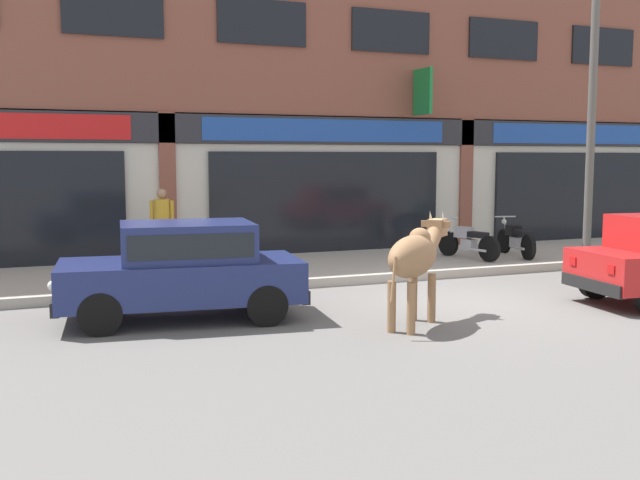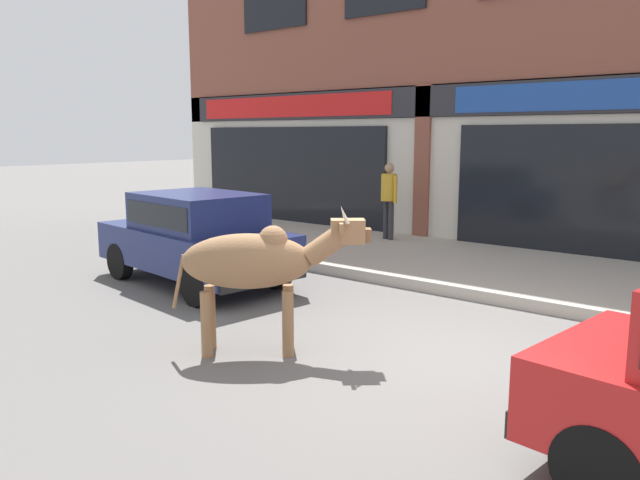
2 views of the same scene
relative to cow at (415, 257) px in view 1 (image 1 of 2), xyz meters
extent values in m
plane|color=#605E5B|center=(1.68, 1.25, -1.01)|extent=(90.00, 90.00, 0.00)
cube|color=#A8A093|center=(1.68, 5.33, -0.92)|extent=(19.00, 3.76, 0.17)
cube|color=brown|center=(1.68, 7.48, 4.89)|extent=(23.00, 0.55, 6.35)
cube|color=beige|center=(1.68, 7.48, 0.69)|extent=(23.00, 0.55, 3.40)
cube|color=#28282D|center=(1.68, 7.17, 2.04)|extent=(22.08, 0.08, 0.64)
cube|color=brown|center=(-2.15, 7.19, 0.69)|extent=(0.36, 0.12, 3.40)
cube|color=black|center=(1.68, 7.16, 0.34)|extent=(5.83, 0.10, 2.40)
cube|color=#1E479E|center=(1.68, 7.14, 2.04)|extent=(6.13, 0.05, 0.52)
cube|color=brown|center=(5.51, 7.19, 0.69)|extent=(0.36, 0.12, 3.40)
cube|color=black|center=(9.35, 7.16, 0.34)|extent=(5.83, 0.10, 2.40)
cube|color=#1E479E|center=(9.35, 7.14, 2.04)|extent=(6.13, 0.05, 0.52)
cube|color=black|center=(-3.21, 7.18, 4.44)|extent=(2.09, 0.06, 1.00)
cube|color=black|center=(0.05, 7.18, 4.44)|extent=(2.09, 0.06, 1.00)
cube|color=black|center=(3.31, 7.18, 4.44)|extent=(2.09, 0.06, 1.00)
cube|color=black|center=(6.57, 7.18, 4.44)|extent=(2.09, 0.06, 1.00)
cube|color=black|center=(9.83, 7.18, 4.44)|extent=(2.09, 0.06, 1.00)
cube|color=#197A38|center=(3.96, 6.76, 2.99)|extent=(0.08, 0.80, 1.10)
ellipsoid|color=#936B47|center=(-0.08, -0.07, 0.01)|extent=(1.40, 1.31, 0.60)
sphere|color=#936B47|center=(0.14, 0.12, 0.24)|extent=(0.32, 0.32, 0.32)
cylinder|color=#936B47|center=(0.16, 0.33, -0.65)|extent=(0.12, 0.12, 0.72)
cylinder|color=#936B47|center=(0.35, 0.11, -0.65)|extent=(0.12, 0.12, 0.72)
cylinder|color=#936B47|center=(-0.50, -0.24, -0.65)|extent=(0.12, 0.12, 0.72)
cylinder|color=#936B47|center=(-0.31, -0.46, -0.65)|extent=(0.12, 0.12, 0.72)
cylinder|color=#936B47|center=(0.55, 0.47, 0.16)|extent=(0.51, 0.49, 0.43)
cube|color=#936B47|center=(0.74, 0.64, 0.33)|extent=(0.42, 0.40, 0.26)
cube|color=brown|center=(0.88, 0.76, 0.29)|extent=(0.21, 0.21, 0.14)
cone|color=beige|center=(0.65, 0.69, 0.51)|extent=(0.12, 0.12, 0.19)
cone|color=beige|center=(0.78, 0.54, 0.51)|extent=(0.12, 0.12, 0.19)
cube|color=#936B47|center=(0.58, 0.71, 0.39)|extent=(0.12, 0.13, 0.10)
cube|color=#936B47|center=(0.79, 0.47, 0.39)|extent=(0.12, 0.13, 0.10)
cylinder|color=#936B47|center=(-0.64, -0.55, -0.21)|extent=(0.15, 0.14, 0.60)
cylinder|color=black|center=(-4.26, 1.06, -0.71)|extent=(0.62, 0.25, 0.60)
cylinder|color=black|center=(-4.08, 2.49, -0.71)|extent=(0.62, 0.25, 0.60)
cylinder|color=black|center=(-1.97, 0.79, -0.71)|extent=(0.62, 0.25, 0.60)
cylinder|color=black|center=(-1.80, 2.22, -0.71)|extent=(0.62, 0.25, 0.60)
cube|color=navy|center=(-3.03, 1.64, -0.41)|extent=(3.67, 2.01, 0.60)
cube|color=navy|center=(-2.93, 1.63, 0.17)|extent=(2.06, 1.66, 0.56)
cube|color=black|center=(-2.93, 1.63, 0.17)|extent=(1.91, 1.66, 0.35)
cube|color=black|center=(-4.75, 1.85, -0.63)|extent=(0.30, 1.52, 0.20)
cube|color=black|center=(-1.31, 1.43, -0.63)|extent=(0.30, 1.52, 0.20)
sphere|color=silver|center=(-4.83, 1.37, -0.33)|extent=(0.14, 0.14, 0.14)
sphere|color=silver|center=(-4.72, 2.33, -0.33)|extent=(0.14, 0.14, 0.14)
cube|color=red|center=(-1.35, 0.94, -0.31)|extent=(0.05, 0.16, 0.14)
cube|color=red|center=(-1.23, 1.92, -0.31)|extent=(0.05, 0.16, 0.14)
cylinder|color=black|center=(3.93, 0.69, -0.71)|extent=(0.62, 0.25, 0.60)
cube|color=black|center=(3.27, 0.04, -0.63)|extent=(0.30, 1.52, 0.20)
cube|color=red|center=(3.30, 0.54, -0.31)|extent=(0.05, 0.16, 0.14)
cube|color=red|center=(3.18, -0.45, -0.31)|extent=(0.05, 0.16, 0.14)
cylinder|color=black|center=(3.90, 5.38, -0.55)|extent=(0.22, 0.57, 0.56)
cylinder|color=black|center=(4.17, 4.16, -0.55)|extent=(0.22, 0.57, 0.56)
cube|color=#B2B5BA|center=(4.04, 4.75, -0.51)|extent=(0.26, 0.36, 0.24)
cube|color=#A8AAB2|center=(4.00, 4.90, -0.25)|extent=(0.32, 0.44, 0.24)
cube|color=black|center=(4.09, 4.51, -0.27)|extent=(0.33, 0.56, 0.12)
cylinder|color=#B2B5BA|center=(3.91, 5.32, -0.25)|extent=(0.10, 0.27, 0.59)
cylinder|color=#B2B5BA|center=(3.90, 5.36, 0.03)|extent=(0.51, 0.14, 0.03)
sphere|color=silver|center=(3.89, 5.42, -0.09)|extent=(0.12, 0.12, 0.12)
cylinder|color=#B2B5BA|center=(4.01, 4.37, -0.59)|extent=(0.16, 0.48, 0.06)
cylinder|color=black|center=(5.40, 5.32, -0.55)|extent=(0.21, 0.57, 0.56)
cylinder|color=black|center=(5.15, 4.10, -0.55)|extent=(0.21, 0.57, 0.56)
cube|color=#B2B5BA|center=(5.27, 4.69, -0.51)|extent=(0.26, 0.35, 0.24)
cube|color=black|center=(5.30, 4.85, -0.25)|extent=(0.32, 0.44, 0.24)
cube|color=black|center=(5.22, 4.46, -0.27)|extent=(0.32, 0.55, 0.12)
cylinder|color=#B2B5BA|center=(5.38, 5.26, -0.25)|extent=(0.09, 0.27, 0.59)
cylinder|color=#B2B5BA|center=(5.39, 5.30, 0.03)|extent=(0.52, 0.14, 0.03)
sphere|color=silver|center=(5.40, 5.36, -0.09)|extent=(0.12, 0.12, 0.12)
cylinder|color=#B2B5BA|center=(5.09, 4.36, -0.59)|extent=(0.15, 0.48, 0.06)
cylinder|color=#2D2D33|center=(-2.53, 6.37, -0.42)|extent=(0.11, 0.11, 0.82)
cylinder|color=#2D2D33|center=(-2.36, 6.31, -0.42)|extent=(0.11, 0.11, 0.82)
cylinder|color=gold|center=(-2.44, 6.34, 0.27)|extent=(0.32, 0.32, 0.56)
cylinder|color=gold|center=(-2.64, 6.41, 0.24)|extent=(0.08, 0.08, 0.56)
cylinder|color=gold|center=(-2.24, 6.27, 0.24)|extent=(0.08, 0.08, 0.56)
sphere|color=tan|center=(-2.44, 6.34, 0.67)|extent=(0.20, 0.20, 0.20)
cylinder|color=#595651|center=(6.45, 3.75, 2.09)|extent=(0.18, 0.18, 5.84)
camera|label=1|loc=(-5.24, -9.28, 1.40)|focal=42.00mm
camera|label=2|loc=(4.68, -4.64, 1.36)|focal=35.00mm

